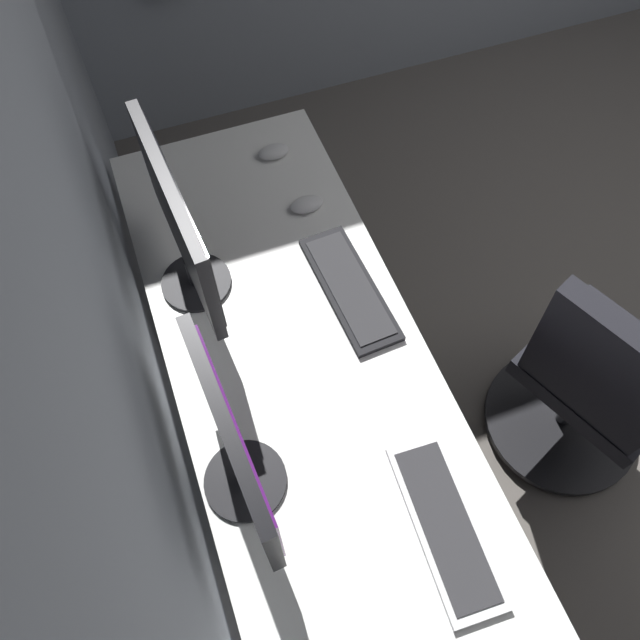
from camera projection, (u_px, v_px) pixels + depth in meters
name	position (u px, v px, depth m)	size (l,w,h in m)	color
wall_back	(91.00, 375.00, 1.02)	(4.60, 0.10, 2.60)	#8C939E
desk	(303.00, 379.00, 1.72)	(1.87, 0.68, 0.73)	white
drawer_pedestal	(319.00, 481.00, 1.88)	(0.40, 0.51, 0.69)	white
monitor_primary	(181.00, 227.00, 1.57)	(0.54, 0.20, 0.45)	black
monitor_secondary	(235.00, 448.00, 1.29)	(0.47, 0.20, 0.42)	black
keyboard_main	(350.00, 288.00, 1.77)	(0.43, 0.16, 0.02)	black
keyboard_spare	(445.00, 525.00, 1.44)	(0.43, 0.16, 0.02)	silver
mouse_main	(307.00, 204.00, 1.92)	(0.06, 0.10, 0.03)	silver
mouse_spare	(274.00, 152.00, 2.03)	(0.06, 0.10, 0.03)	silver
office_chair	(591.00, 386.00, 1.92)	(0.57, 0.61, 0.97)	black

